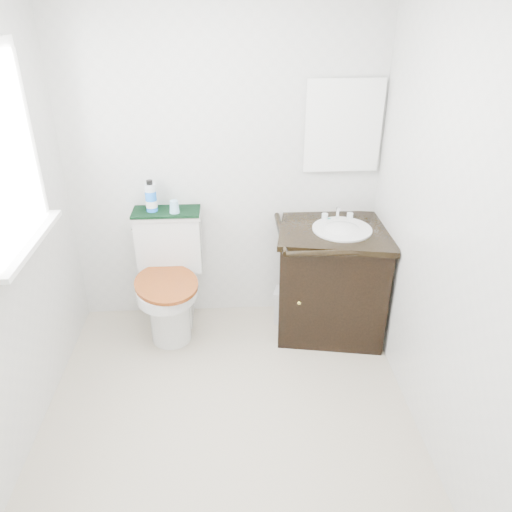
{
  "coord_description": "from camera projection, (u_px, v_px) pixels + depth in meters",
  "views": [
    {
      "loc": [
        0.05,
        -2.17,
        2.24
      ],
      "look_at": [
        0.2,
        0.75,
        0.7
      ],
      "focal_mm": 35.0,
      "sensor_mm": 36.0,
      "label": 1
    }
  ],
  "objects": [
    {
      "name": "wall_right",
      "position": [
        446.0,
        233.0,
        2.45
      ],
      "size": [
        0.0,
        2.4,
        2.4
      ],
      "primitive_type": "plane",
      "rotation": [
        1.57,
        0.0,
        -1.57
      ],
      "color": "silver",
      "rests_on": "ground"
    },
    {
      "name": "wall_back",
      "position": [
        223.0,
        163.0,
        3.46
      ],
      "size": [
        2.4,
        0.0,
        2.4
      ],
      "primitive_type": "plane",
      "rotation": [
        1.57,
        0.0,
        0.0
      ],
      "color": "silver",
      "rests_on": "ground"
    },
    {
      "name": "soap_bar",
      "position": [
        328.0,
        219.0,
        3.53
      ],
      "size": [
        0.06,
        0.04,
        0.02
      ],
      "primitive_type": "ellipsoid",
      "color": "#1A7F79",
      "rests_on": "vanity"
    },
    {
      "name": "floor",
      "position": [
        229.0,
        420.0,
        2.95
      ],
      "size": [
        2.4,
        2.4,
        0.0
      ],
      "primitive_type": "plane",
      "color": "beige",
      "rests_on": "ground"
    },
    {
      "name": "mirror",
      "position": [
        343.0,
        126.0,
        3.36
      ],
      "size": [
        0.5,
        0.02,
        0.6
      ],
      "primitive_type": "cube",
      "color": "silver",
      "rests_on": "wall_back"
    },
    {
      "name": "wall_front",
      "position": [
        220.0,
        432.0,
        1.34
      ],
      "size": [
        2.4,
        0.0,
        2.4
      ],
      "primitive_type": "plane",
      "rotation": [
        -1.57,
        0.0,
        0.0
      ],
      "color": "silver",
      "rests_on": "ground"
    },
    {
      "name": "cup",
      "position": [
        174.0,
        207.0,
        3.43
      ],
      "size": [
        0.07,
        0.07,
        0.09
      ],
      "primitive_type": "cone",
      "color": "#8BC2E4",
      "rests_on": "towel"
    },
    {
      "name": "trash_bin",
      "position": [
        287.0,
        306.0,
        3.78
      ],
      "size": [
        0.22,
        0.19,
        0.27
      ],
      "color": "silver",
      "rests_on": "floor"
    },
    {
      "name": "mouthwash_bottle",
      "position": [
        151.0,
        197.0,
        3.43
      ],
      "size": [
        0.08,
        0.08,
        0.22
      ],
      "color": "blue",
      "rests_on": "towel"
    },
    {
      "name": "toilet",
      "position": [
        170.0,
        283.0,
        3.61
      ],
      "size": [
        0.54,
        0.7,
        0.88
      ],
      "color": "silver",
      "rests_on": "floor"
    },
    {
      "name": "vanity",
      "position": [
        333.0,
        277.0,
        3.59
      ],
      "size": [
        0.87,
        0.78,
        0.92
      ],
      "color": "black",
      "rests_on": "floor"
    },
    {
      "name": "towel",
      "position": [
        166.0,
        212.0,
        3.48
      ],
      "size": [
        0.47,
        0.22,
        0.02
      ],
      "primitive_type": "cube",
      "color": "black",
      "rests_on": "toilet"
    }
  ]
}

